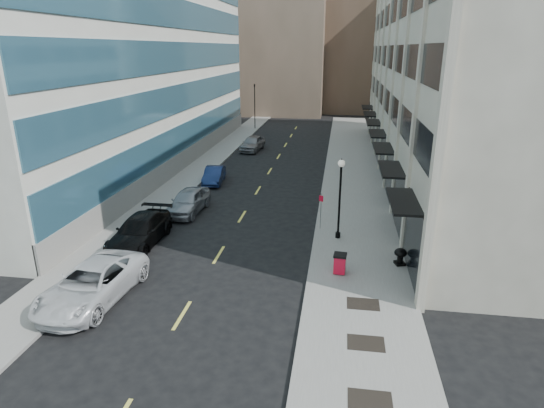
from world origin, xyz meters
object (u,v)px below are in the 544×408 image
(traffic_signal, at_px, (255,87))
(car_black_pickup, at_px, (140,231))
(car_silver_sedan, at_px, (188,201))
(urn_planter, at_px, (400,255))
(car_white_van, at_px, (92,284))
(sign_post, at_px, (321,206))
(trash_bin, at_px, (340,263))
(lamppost, at_px, (340,192))
(car_grey_sedan, at_px, (253,143))
(car_blue_sedan, at_px, (214,175))

(traffic_signal, height_order, car_black_pickup, traffic_signal)
(traffic_signal, xyz_separation_m, car_black_pickup, (0.70, -39.27, -4.91))
(car_silver_sedan, xyz_separation_m, urn_planter, (13.38, -6.29, -0.12))
(car_black_pickup, xyz_separation_m, urn_planter, (14.40, -0.76, -0.12))
(car_white_van, bearing_deg, sign_post, 50.27)
(car_white_van, xyz_separation_m, trash_bin, (10.84, 3.98, -0.13))
(car_black_pickup, xyz_separation_m, lamppost, (11.20, 2.30, 2.15))
(car_grey_sedan, bearing_deg, car_blue_sedan, -87.27)
(car_white_van, height_order, car_grey_sedan, car_white_van)
(car_black_pickup, relative_size, car_silver_sedan, 1.17)
(car_white_van, height_order, trash_bin, car_white_van)
(trash_bin, bearing_deg, urn_planter, 29.85)
(lamppost, height_order, sign_post, lamppost)
(car_black_pickup, relative_size, trash_bin, 5.46)
(traffic_signal, bearing_deg, lamppost, -72.16)
(traffic_signal, distance_m, car_grey_sedan, 14.65)
(car_silver_sedan, height_order, car_grey_sedan, car_silver_sedan)
(car_black_pickup, distance_m, urn_planter, 14.42)
(traffic_signal, distance_m, car_white_van, 45.70)
(trash_bin, bearing_deg, car_silver_sedan, 148.46)
(lamppost, relative_size, sign_post, 2.10)
(sign_post, bearing_deg, car_grey_sedan, 132.19)
(car_black_pickup, xyz_separation_m, car_silver_sedan, (1.02, 5.54, 0.01))
(urn_planter, bearing_deg, car_silver_sedan, 154.81)
(traffic_signal, height_order, urn_planter, traffic_signal)
(trash_bin, relative_size, sign_post, 0.45)
(car_black_pickup, xyz_separation_m, car_grey_sedan, (1.60, 25.67, -0.00))
(sign_post, bearing_deg, traffic_signal, 127.98)
(car_white_van, xyz_separation_m, car_silver_sedan, (0.51, 11.68, -0.02))
(car_black_pickup, xyz_separation_m, trash_bin, (11.34, -2.16, -0.11))
(car_blue_sedan, distance_m, trash_bin, 18.27)
(car_white_van, relative_size, sign_post, 2.63)
(car_black_pickup, relative_size, urn_planter, 6.27)
(trash_bin, bearing_deg, car_white_van, -154.64)
(car_silver_sedan, distance_m, urn_planter, 14.79)
(car_blue_sedan, height_order, sign_post, sign_post)
(car_white_van, distance_m, car_blue_sedan, 18.93)
(car_silver_sedan, distance_m, sign_post, 9.33)
(car_black_pickup, bearing_deg, car_blue_sedan, 87.03)
(traffic_signal, height_order, car_silver_sedan, traffic_signal)
(car_blue_sedan, distance_m, car_grey_sedan, 12.91)
(traffic_signal, height_order, trash_bin, traffic_signal)
(sign_post, bearing_deg, trash_bin, -56.61)
(traffic_signal, relative_size, car_blue_sedan, 1.71)
(car_grey_sedan, bearing_deg, car_silver_sedan, -85.45)
(traffic_signal, height_order, car_blue_sedan, traffic_signal)
(car_black_pickup, relative_size, car_blue_sedan, 1.37)
(sign_post, distance_m, urn_planter, 6.17)
(car_silver_sedan, xyz_separation_m, car_grey_sedan, (0.58, 20.13, -0.01))
(car_grey_sedan, xyz_separation_m, sign_post, (8.50, -22.10, 0.82))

